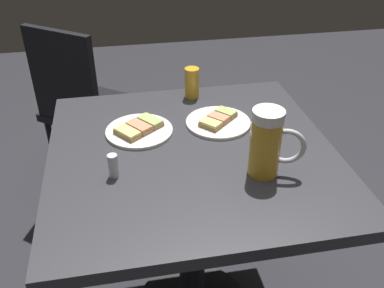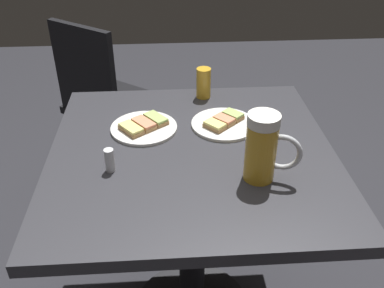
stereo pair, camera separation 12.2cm
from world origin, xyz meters
name	(u,v)px [view 1 (the left image)]	position (x,y,z in m)	size (l,w,h in m)	color
cafe_table	(192,189)	(0.00, 0.00, 0.60)	(0.82, 0.81, 0.74)	black
plate_near	(218,121)	(0.11, 0.13, 0.75)	(0.21, 0.21, 0.03)	white
plate_far	(139,130)	(-0.14, 0.13, 0.75)	(0.21, 0.21, 0.03)	white
beer_mug	(268,143)	(0.17, -0.14, 0.84)	(0.14, 0.08, 0.19)	gold
beer_glass_small	(192,83)	(0.06, 0.34, 0.80)	(0.05, 0.05, 0.11)	gold
salt_shaker	(113,166)	(-0.23, -0.09, 0.78)	(0.03, 0.03, 0.07)	silver
cafe_chair	(84,104)	(-0.36, 0.81, 0.51)	(0.53, 0.53, 0.89)	black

